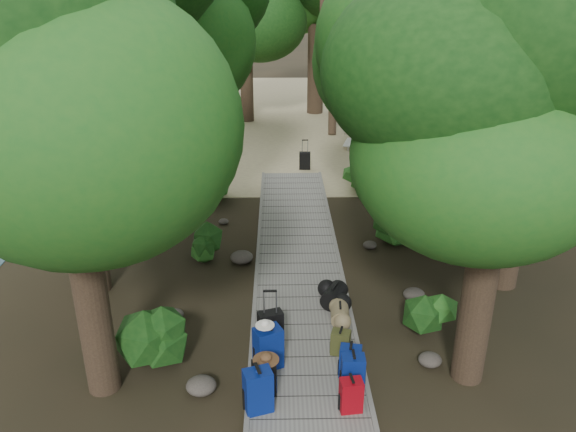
{
  "coord_description": "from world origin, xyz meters",
  "views": [
    {
      "loc": [
        -0.47,
        -11.06,
        6.27
      ],
      "look_at": [
        -0.23,
        1.24,
        1.0
      ],
      "focal_mm": 35.0,
      "sensor_mm": 36.0,
      "label": 1
    }
  ],
  "objects_px": {
    "backpack_right_b": "(353,371)",
    "backpack_left_c": "(268,346)",
    "backpack_right_d": "(341,341)",
    "duffel_right_khaki": "(340,314)",
    "backpack_right_c": "(350,360)",
    "duffel_right_black": "(334,295)",
    "backpack_left_a": "(258,389)",
    "backpack_right_a": "(351,394)",
    "sun_lounger": "(353,140)",
    "kayak": "(219,144)",
    "backpack_left_b": "(264,376)",
    "lone_suitcase_on_sand": "(305,161)",
    "suitcase_on_boardwalk": "(271,329)"
  },
  "relations": [
    {
      "from": "backpack_right_d",
      "to": "duffel_right_khaki",
      "type": "xyz_separation_m",
      "value": [
        0.09,
        0.98,
        -0.07
      ]
    },
    {
      "from": "backpack_right_d",
      "to": "sun_lounger",
      "type": "bearing_deg",
      "value": 98.72
    },
    {
      "from": "backpack_left_b",
      "to": "duffel_right_black",
      "type": "relative_size",
      "value": 1.06
    },
    {
      "from": "backpack_left_c",
      "to": "duffel_right_black",
      "type": "relative_size",
      "value": 1.34
    },
    {
      "from": "backpack_right_d",
      "to": "sun_lounger",
      "type": "distance_m",
      "value": 13.49
    },
    {
      "from": "backpack_right_d",
      "to": "backpack_left_a",
      "type": "bearing_deg",
      "value": -118.86
    },
    {
      "from": "backpack_right_a",
      "to": "lone_suitcase_on_sand",
      "type": "bearing_deg",
      "value": 83.98
    },
    {
      "from": "backpack_left_b",
      "to": "duffel_right_khaki",
      "type": "relative_size",
      "value": 1.26
    },
    {
      "from": "duffel_right_khaki",
      "to": "backpack_right_b",
      "type": "bearing_deg",
      "value": -85.5
    },
    {
      "from": "backpack_right_b",
      "to": "backpack_left_c",
      "type": "bearing_deg",
      "value": 158.09
    },
    {
      "from": "backpack_right_c",
      "to": "sun_lounger",
      "type": "relative_size",
      "value": 0.32
    },
    {
      "from": "backpack_right_a",
      "to": "lone_suitcase_on_sand",
      "type": "xyz_separation_m",
      "value": [
        -0.14,
        12.04,
        -0.1
      ]
    },
    {
      "from": "backpack_right_b",
      "to": "lone_suitcase_on_sand",
      "type": "bearing_deg",
      "value": 91.8
    },
    {
      "from": "backpack_right_b",
      "to": "backpack_right_d",
      "type": "bearing_deg",
      "value": 96.86
    },
    {
      "from": "backpack_right_c",
      "to": "duffel_right_black",
      "type": "bearing_deg",
      "value": 103.18
    },
    {
      "from": "backpack_left_a",
      "to": "backpack_left_c",
      "type": "height_order",
      "value": "backpack_left_c"
    },
    {
      "from": "backpack_right_a",
      "to": "duffel_right_khaki",
      "type": "height_order",
      "value": "backpack_right_a"
    },
    {
      "from": "backpack_left_a",
      "to": "backpack_right_a",
      "type": "relative_size",
      "value": 1.31
    },
    {
      "from": "backpack_right_b",
      "to": "suitcase_on_boardwalk",
      "type": "relative_size",
      "value": 0.99
    },
    {
      "from": "backpack_left_c",
      "to": "lone_suitcase_on_sand",
      "type": "relative_size",
      "value": 1.38
    },
    {
      "from": "sun_lounger",
      "to": "backpack_right_d",
      "type": "bearing_deg",
      "value": -83.12
    },
    {
      "from": "backpack_left_c",
      "to": "backpack_right_c",
      "type": "xyz_separation_m",
      "value": [
        1.37,
        -0.25,
        -0.12
      ]
    },
    {
      "from": "duffel_right_khaki",
      "to": "kayak",
      "type": "bearing_deg",
      "value": 110.07
    },
    {
      "from": "sun_lounger",
      "to": "duffel_right_khaki",
      "type": "bearing_deg",
      "value": -83.33
    },
    {
      "from": "backpack_left_c",
      "to": "duffel_right_black",
      "type": "bearing_deg",
      "value": 30.71
    },
    {
      "from": "backpack_right_a",
      "to": "backpack_right_b",
      "type": "xyz_separation_m",
      "value": [
        0.09,
        0.5,
        0.03
      ]
    },
    {
      "from": "backpack_right_d",
      "to": "duffel_right_black",
      "type": "distance_m",
      "value": 1.63
    },
    {
      "from": "backpack_left_b",
      "to": "backpack_left_c",
      "type": "xyz_separation_m",
      "value": [
        0.06,
        0.68,
        0.09
      ]
    },
    {
      "from": "backpack_right_c",
      "to": "backpack_right_a",
      "type": "bearing_deg",
      "value": -84.41
    },
    {
      "from": "kayak",
      "to": "duffel_right_khaki",
      "type": "bearing_deg",
      "value": -53.41
    },
    {
      "from": "backpack_left_c",
      "to": "backpack_right_d",
      "type": "bearing_deg",
      "value": -10.65
    },
    {
      "from": "backpack_left_c",
      "to": "duffel_right_black",
      "type": "distance_m",
      "value": 2.37
    },
    {
      "from": "backpack_left_a",
      "to": "backpack_right_a",
      "type": "distance_m",
      "value": 1.42
    },
    {
      "from": "backpack_right_a",
      "to": "backpack_right_b",
      "type": "relative_size",
      "value": 0.9
    },
    {
      "from": "backpack_left_c",
      "to": "duffel_right_black",
      "type": "xyz_separation_m",
      "value": [
        1.31,
        1.96,
        -0.22
      ]
    },
    {
      "from": "backpack_right_a",
      "to": "backpack_right_c",
      "type": "height_order",
      "value": "backpack_right_c"
    },
    {
      "from": "backpack_right_a",
      "to": "sun_lounger",
      "type": "distance_m",
      "value": 14.89
    },
    {
      "from": "backpack_right_b",
      "to": "lone_suitcase_on_sand",
      "type": "distance_m",
      "value": 11.54
    },
    {
      "from": "duffel_right_khaki",
      "to": "duffel_right_black",
      "type": "xyz_separation_m",
      "value": [
        -0.05,
        0.64,
        0.02
      ]
    },
    {
      "from": "kayak",
      "to": "backpack_right_a",
      "type": "bearing_deg",
      "value": -56.16
    },
    {
      "from": "duffel_right_black",
      "to": "lone_suitcase_on_sand",
      "type": "xyz_separation_m",
      "value": [
        -0.18,
        9.01,
        0.01
      ]
    },
    {
      "from": "backpack_left_b",
      "to": "kayak",
      "type": "relative_size",
      "value": 0.2
    },
    {
      "from": "backpack_right_b",
      "to": "backpack_right_c",
      "type": "distance_m",
      "value": 0.32
    },
    {
      "from": "lone_suitcase_on_sand",
      "to": "backpack_right_a",
      "type": "bearing_deg",
      "value": -86.52
    },
    {
      "from": "lone_suitcase_on_sand",
      "to": "suitcase_on_boardwalk",
      "type": "bearing_deg",
      "value": -93.26
    },
    {
      "from": "backpack_left_c",
      "to": "backpack_right_b",
      "type": "distance_m",
      "value": 1.48
    },
    {
      "from": "backpack_right_a",
      "to": "suitcase_on_boardwalk",
      "type": "distance_m",
      "value": 2.1
    },
    {
      "from": "duffel_right_khaki",
      "to": "duffel_right_black",
      "type": "distance_m",
      "value": 0.64
    },
    {
      "from": "backpack_right_b",
      "to": "backpack_right_c",
      "type": "relative_size",
      "value": 1.1
    },
    {
      "from": "backpack_left_a",
      "to": "lone_suitcase_on_sand",
      "type": "relative_size",
      "value": 1.3
    }
  ]
}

